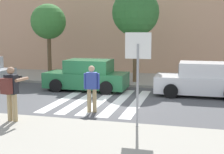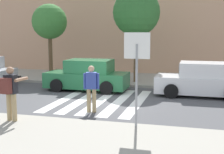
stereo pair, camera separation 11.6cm
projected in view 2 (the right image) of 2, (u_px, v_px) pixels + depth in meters
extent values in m
plane|color=#4C4C4F|center=(100.00, 101.00, 13.24)|extent=(120.00, 120.00, 0.00)
cube|color=#9E998C|center=(129.00, 79.00, 18.96)|extent=(60.00, 4.80, 0.14)
cube|color=tan|center=(142.00, 24.00, 22.67)|extent=(56.00, 4.00, 6.88)
cube|color=silver|center=(67.00, 98.00, 13.84)|extent=(0.44, 5.20, 0.01)
cube|color=silver|center=(84.00, 99.00, 13.64)|extent=(0.44, 5.20, 0.01)
cube|color=silver|center=(101.00, 100.00, 13.43)|extent=(0.44, 5.20, 0.01)
cube|color=silver|center=(119.00, 101.00, 13.23)|extent=(0.44, 5.20, 0.01)
cube|color=silver|center=(138.00, 102.00, 13.02)|extent=(0.44, 5.20, 0.01)
cylinder|color=gray|center=(136.00, 86.00, 9.15)|extent=(0.07, 0.07, 2.45)
cube|color=white|center=(137.00, 46.00, 9.00)|extent=(0.76, 0.03, 0.76)
cube|color=red|center=(137.00, 46.00, 9.01)|extent=(0.66, 0.02, 0.66)
cylinder|color=tan|center=(9.00, 107.00, 9.87)|extent=(0.15, 0.15, 0.88)
cylinder|color=tan|center=(14.00, 107.00, 9.80)|extent=(0.15, 0.15, 0.88)
cube|color=black|center=(11.00, 84.00, 9.72)|extent=(0.40, 0.28, 0.60)
sphere|color=#A37556|center=(10.00, 70.00, 9.66)|extent=(0.23, 0.23, 0.23)
cylinder|color=#A37556|center=(9.00, 78.00, 9.99)|extent=(0.16, 0.59, 0.10)
cylinder|color=#A37556|center=(21.00, 79.00, 9.82)|extent=(0.16, 0.59, 0.10)
cube|color=black|center=(19.00, 77.00, 10.07)|extent=(0.15, 0.11, 0.10)
cube|color=#5B2823|center=(6.00, 86.00, 9.51)|extent=(0.34, 0.23, 0.48)
cylinder|color=tan|center=(89.00, 100.00, 11.42)|extent=(0.15, 0.15, 0.88)
cylinder|color=tan|center=(94.00, 101.00, 11.41)|extent=(0.15, 0.15, 0.88)
cube|color=#33479E|center=(91.00, 81.00, 11.31)|extent=(0.42, 0.32, 0.60)
sphere|color=tan|center=(91.00, 69.00, 11.24)|extent=(0.23, 0.23, 0.23)
cylinder|color=#33479E|center=(85.00, 81.00, 11.32)|extent=(0.10, 0.10, 0.58)
cylinder|color=#33479E|center=(98.00, 81.00, 11.30)|extent=(0.10, 0.10, 0.58)
cylinder|color=black|center=(7.00, 77.00, 17.90)|extent=(0.64, 0.22, 0.64)
cube|color=#236B3D|center=(87.00, 80.00, 15.72)|extent=(4.10, 1.70, 0.76)
cube|color=#236B3D|center=(90.00, 66.00, 15.58)|extent=(2.20, 1.56, 0.64)
cube|color=slate|center=(70.00, 65.00, 15.85)|extent=(0.10, 1.50, 0.54)
cube|color=slate|center=(108.00, 67.00, 15.33)|extent=(0.10, 1.50, 0.51)
cylinder|color=black|center=(57.00, 85.00, 15.26)|extent=(0.64, 0.22, 0.64)
cylinder|color=black|center=(70.00, 80.00, 16.89)|extent=(0.64, 0.22, 0.64)
cylinder|color=black|center=(106.00, 88.00, 14.61)|extent=(0.64, 0.22, 0.64)
cylinder|color=black|center=(115.00, 82.00, 16.23)|extent=(0.64, 0.22, 0.64)
cube|color=white|center=(201.00, 85.00, 14.29)|extent=(4.10, 1.70, 0.76)
cube|color=white|center=(205.00, 70.00, 14.15)|extent=(2.20, 1.56, 0.64)
cube|color=slate|center=(181.00, 69.00, 14.43)|extent=(0.10, 1.50, 0.54)
cylinder|color=black|center=(171.00, 91.00, 13.84)|extent=(0.64, 0.22, 0.64)
cylinder|color=black|center=(174.00, 85.00, 15.46)|extent=(0.64, 0.22, 0.64)
cylinder|color=brown|center=(51.00, 55.00, 19.21)|extent=(0.24, 0.24, 2.76)
sphere|color=#387533|center=(50.00, 22.00, 18.91)|extent=(2.13, 2.13, 2.13)
cylinder|color=brown|center=(136.00, 55.00, 17.32)|extent=(0.24, 0.24, 3.06)
sphere|color=#2D662D|center=(136.00, 12.00, 16.99)|extent=(2.58, 2.58, 2.58)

